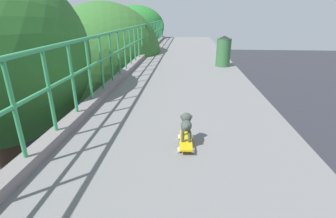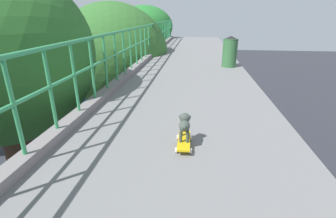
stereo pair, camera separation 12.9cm
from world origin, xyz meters
name	(u,v)px [view 1 (the left image)]	position (x,y,z in m)	size (l,w,h in m)	color
car_yellow_cab_fifth	(50,169)	(-5.16, 9.85, 0.74)	(1.96, 4.04, 1.64)	yellow
city_bus	(68,89)	(-8.66, 19.54, 1.85)	(2.55, 11.19, 3.27)	#104F86
roadside_tree_far	(106,56)	(-2.05, 10.40, 6.15)	(4.63, 4.63, 8.30)	brown
roadside_tree_farthest	(136,28)	(-2.11, 17.29, 6.94)	(3.80, 3.80, 8.38)	brown
toy_skateboard	(186,141)	(1.39, 2.77, 6.39)	(0.20, 0.49, 0.09)	gold
small_dog	(186,123)	(1.39, 2.83, 6.59)	(0.15, 0.33, 0.29)	#3E4841
litter_bin	(223,51)	(2.46, 7.75, 6.78)	(0.43, 0.43, 0.90)	#346739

